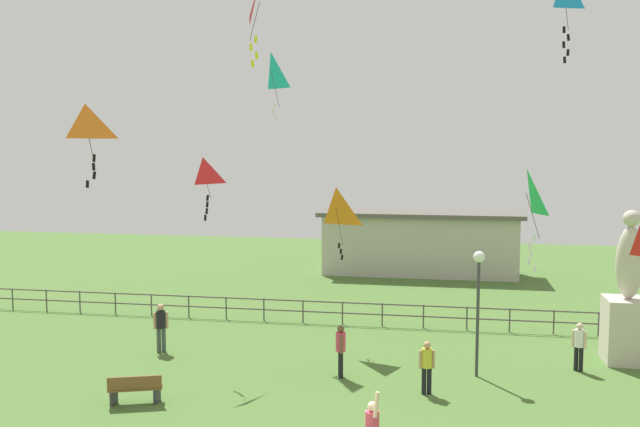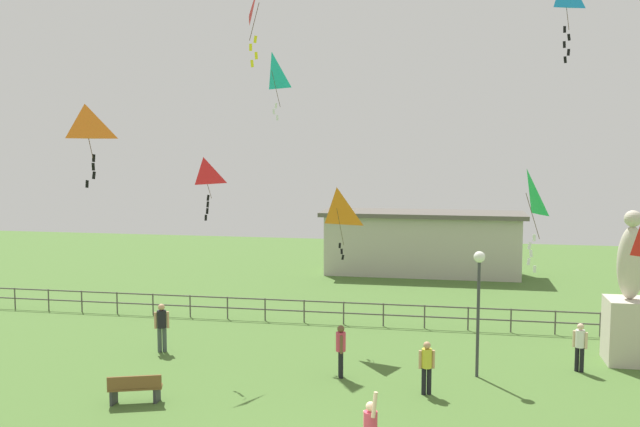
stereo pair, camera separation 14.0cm
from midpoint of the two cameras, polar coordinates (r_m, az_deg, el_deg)
statue_monument at (r=25.91m, az=24.06°, el=-7.26°), size 1.47×1.47×5.19m
lamppost at (r=22.61m, az=13.01°, el=-5.69°), size 0.36×0.36×4.04m
park_bench at (r=21.09m, az=-14.68°, el=-13.61°), size 1.55×0.89×0.85m
person_0 at (r=22.48m, az=1.89°, el=-10.87°), size 0.31×0.50×1.68m
person_1 at (r=24.53m, az=20.61°, el=-9.94°), size 0.44×0.30×1.60m
person_2 at (r=25.70m, az=-12.64°, el=-8.82°), size 0.50×0.32×1.74m
person_4 at (r=21.25m, az=8.90°, el=-12.05°), size 0.47×0.30×1.60m
kite_0 at (r=18.98m, az=-18.39°, el=6.82°), size 0.97×1.04×2.11m
kite_1 at (r=25.04m, az=1.54°, el=0.34°), size 1.26×1.01×2.64m
kite_2 at (r=19.96m, az=-4.81°, el=16.63°), size 0.59×1.17×2.27m
kite_4 at (r=26.45m, az=-3.79°, el=11.45°), size 0.99×0.86×2.49m
kite_6 at (r=23.49m, az=-9.30°, el=3.25°), size 0.81×1.08×2.08m
kite_8 at (r=19.92m, az=16.69°, el=1.29°), size 0.76×0.84×2.86m
waterfront_railing at (r=28.82m, az=3.93°, el=-7.89°), size 36.04×0.06×0.95m
pavilion_building at (r=40.25m, az=8.40°, el=-2.36°), size 11.42×3.63×3.59m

